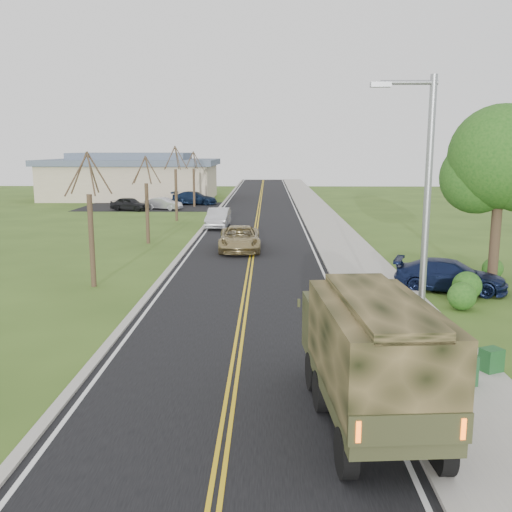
{
  "coord_description": "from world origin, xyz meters",
  "views": [
    {
      "loc": [
        0.93,
        -15.14,
        6.21
      ],
      "look_at": [
        0.44,
        8.13,
        1.8
      ],
      "focal_mm": 40.0,
      "sensor_mm": 36.0,
      "label": 1
    }
  ],
  "objects_px": {
    "suv_champagne": "(240,238)",
    "pickup_navy": "(450,275)",
    "sedan_silver": "(218,218)",
    "utility_box_near": "(465,368)",
    "utility_box_far": "(491,360)",
    "military_truck": "(369,349)"
  },
  "relations": [
    {
      "from": "utility_box_near",
      "to": "utility_box_far",
      "type": "distance_m",
      "value": 1.34
    },
    {
      "from": "suv_champagne",
      "to": "utility_box_far",
      "type": "bearing_deg",
      "value": -69.99
    },
    {
      "from": "sedan_silver",
      "to": "utility_box_near",
      "type": "xyz_separation_m",
      "value": [
        9.14,
        -30.6,
        -0.26
      ]
    },
    {
      "from": "sedan_silver",
      "to": "pickup_navy",
      "type": "relative_size",
      "value": 0.97
    },
    {
      "from": "pickup_navy",
      "to": "utility_box_near",
      "type": "relative_size",
      "value": 5.99
    },
    {
      "from": "pickup_navy",
      "to": "suv_champagne",
      "type": "bearing_deg",
      "value": 64.27
    },
    {
      "from": "utility_box_near",
      "to": "pickup_navy",
      "type": "bearing_deg",
      "value": 77.94
    },
    {
      "from": "military_truck",
      "to": "pickup_navy",
      "type": "bearing_deg",
      "value": 60.85
    },
    {
      "from": "suv_champagne",
      "to": "pickup_navy",
      "type": "distance_m",
      "value": 13.94
    },
    {
      "from": "suv_champagne",
      "to": "utility_box_near",
      "type": "distance_m",
      "value": 21.45
    },
    {
      "from": "suv_champagne",
      "to": "pickup_navy",
      "type": "relative_size",
      "value": 1.12
    },
    {
      "from": "sedan_silver",
      "to": "utility_box_near",
      "type": "distance_m",
      "value": 31.93
    },
    {
      "from": "pickup_navy",
      "to": "utility_box_far",
      "type": "relative_size",
      "value": 7.37
    },
    {
      "from": "military_truck",
      "to": "sedan_silver",
      "type": "height_order",
      "value": "military_truck"
    },
    {
      "from": "suv_champagne",
      "to": "utility_box_far",
      "type": "xyz_separation_m",
      "value": [
        7.96,
        -19.45,
        -0.32
      ]
    },
    {
      "from": "suv_champagne",
      "to": "pickup_navy",
      "type": "height_order",
      "value": "suv_champagne"
    },
    {
      "from": "pickup_navy",
      "to": "utility_box_near",
      "type": "xyz_separation_m",
      "value": [
        -2.84,
        -10.36,
        -0.2
      ]
    },
    {
      "from": "utility_box_near",
      "to": "utility_box_far",
      "type": "height_order",
      "value": "utility_box_near"
    },
    {
      "from": "sedan_silver",
      "to": "pickup_navy",
      "type": "distance_m",
      "value": 23.51
    },
    {
      "from": "military_truck",
      "to": "utility_box_near",
      "type": "xyz_separation_m",
      "value": [
        2.92,
        2.12,
        -1.29
      ]
    },
    {
      "from": "pickup_navy",
      "to": "utility_box_near",
      "type": "bearing_deg",
      "value": -175.55
    },
    {
      "from": "military_truck",
      "to": "utility_box_far",
      "type": "xyz_separation_m",
      "value": [
        3.95,
        2.97,
        -1.36
      ]
    }
  ]
}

